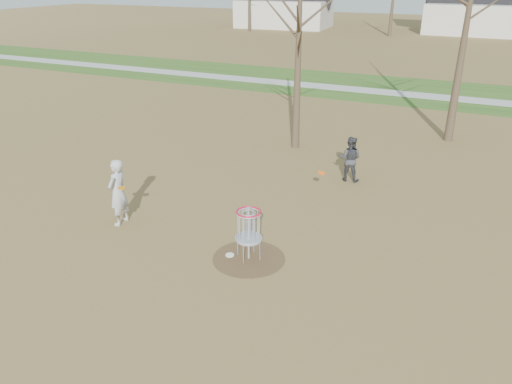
# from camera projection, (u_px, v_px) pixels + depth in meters

# --- Properties ---
(ground) EXTENTS (160.00, 160.00, 0.00)m
(ground) POSITION_uv_depth(u_px,v_px,m) (249.00, 259.00, 12.29)
(ground) COLOR brown
(ground) RESTS_ON ground
(green_band) EXTENTS (160.00, 8.00, 0.01)m
(green_band) POSITION_uv_depth(u_px,v_px,m) (401.00, 90.00, 29.71)
(green_band) COLOR #2D5119
(green_band) RESTS_ON ground
(footpath) EXTENTS (160.00, 1.50, 0.01)m
(footpath) POSITION_uv_depth(u_px,v_px,m) (398.00, 93.00, 28.87)
(footpath) COLOR #9E9E99
(footpath) RESTS_ON green_band
(dirt_circle) EXTENTS (1.80, 1.80, 0.01)m
(dirt_circle) POSITION_uv_depth(u_px,v_px,m) (249.00, 258.00, 12.29)
(dirt_circle) COLOR #47331E
(dirt_circle) RESTS_ON ground
(player_standing) EXTENTS (0.48, 0.71, 1.89)m
(player_standing) POSITION_uv_depth(u_px,v_px,m) (118.00, 192.00, 13.64)
(player_standing) COLOR #B4B4B4
(player_standing) RESTS_ON ground
(player_throwing) EXTENTS (0.76, 0.60, 1.53)m
(player_throwing) POSITION_uv_depth(u_px,v_px,m) (350.00, 159.00, 16.60)
(player_throwing) COLOR #35363B
(player_throwing) RESTS_ON ground
(disc_grounded) EXTENTS (0.22, 0.22, 0.02)m
(disc_grounded) POSITION_uv_depth(u_px,v_px,m) (230.00, 255.00, 12.40)
(disc_grounded) COLOR white
(disc_grounded) RESTS_ON dirt_circle
(discs_in_play) EXTENTS (4.50, 4.26, 0.37)m
(discs_in_play) POSITION_uv_depth(u_px,v_px,m) (233.00, 180.00, 14.25)
(discs_in_play) COLOR #FF600D
(discs_in_play) RESTS_ON ground
(disc_golf_basket) EXTENTS (0.64, 0.64, 1.35)m
(disc_golf_basket) POSITION_uv_depth(u_px,v_px,m) (249.00, 226.00, 11.92)
(disc_golf_basket) COLOR #9EA3AD
(disc_golf_basket) RESTS_ON ground
(houses_row) EXTENTS (56.51, 10.01, 7.26)m
(houses_row) POSITION_uv_depth(u_px,v_px,m) (500.00, 2.00, 52.79)
(houses_row) COLOR silver
(houses_row) RESTS_ON ground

